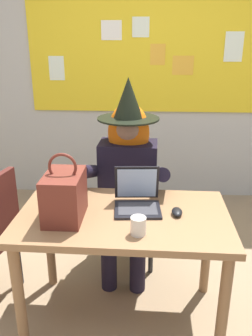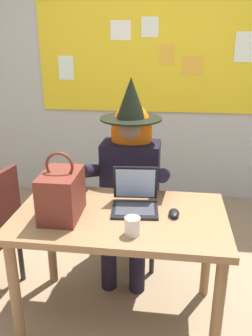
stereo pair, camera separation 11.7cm
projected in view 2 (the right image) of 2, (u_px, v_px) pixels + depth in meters
name	position (u px, v px, depth m)	size (l,w,h in m)	color
ground_plane	(138.00, 323.00, 2.20)	(24.00, 24.00, 0.00)	#937A5B
wall_back_bulletin	(156.00, 74.00, 3.59)	(5.96, 2.14, 2.63)	#B2B2AD
desk_main	(120.00, 230.00, 2.03)	(1.21, 0.72, 0.74)	#8E6642
chair_at_desk	(131.00, 198.00, 2.74)	(0.45, 0.45, 0.90)	black
person_costumed	(130.00, 169.00, 2.53)	(0.60, 0.69, 1.43)	black
laptop	(135.00, 199.00, 2.05)	(0.28, 0.29, 0.23)	black
computer_mouse	(174.00, 213.00, 1.96)	(0.06, 0.10, 0.03)	black
handbag	(61.00, 194.00, 1.92)	(0.20, 0.30, 0.38)	maroon
coffee_mug	(132.00, 226.00, 1.77)	(0.08, 0.08, 0.10)	silver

